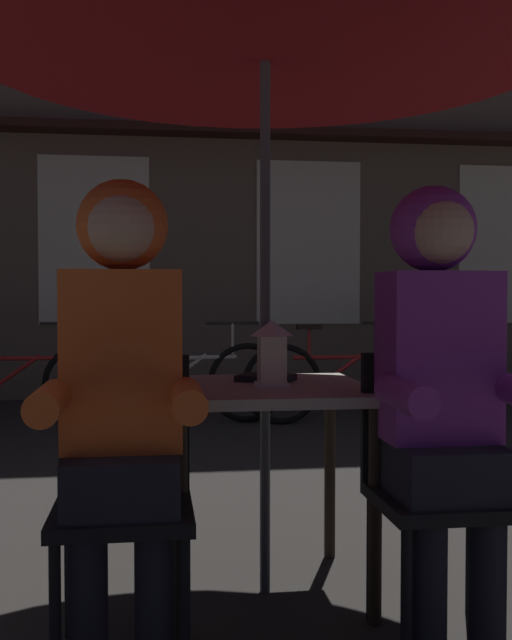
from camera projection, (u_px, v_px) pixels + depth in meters
ground_plane at (265, 591)px, 2.67m from camera, size 60.00×60.00×0.00m
cafe_table at (265, 413)px, 2.64m from camera, size 0.72×0.72×0.74m
patio_umbrella at (265, 7)px, 2.59m from camera, size 2.10×2.10×2.31m
lantern at (272, 352)px, 2.57m from camera, size 0.11×0.11×0.23m
chair_left at (124, 486)px, 2.22m from camera, size 0.40×0.40×0.87m
chair_right at (433, 476)px, 2.35m from camera, size 0.40×0.40×0.87m
person_left_hooded at (122, 369)px, 2.15m from camera, size 0.45×0.56×1.40m
person_right_hooded at (441, 364)px, 2.28m from camera, size 0.45×0.56×1.40m
shopfront_building at (201, 103)px, 7.92m from camera, size 10.00×0.93×6.20m
bicycle_second at (19, 383)px, 6.02m from camera, size 1.68×0.10×0.84m
bicycle_third at (185, 382)px, 6.07m from camera, size 1.68×0.15×0.84m
bicycle_fourth at (343, 381)px, 6.15m from camera, size 1.68×0.08×0.84m
book at (266, 378)px, 2.76m from camera, size 0.24×0.22×0.02m
potted_plant at (439, 351)px, 6.82m from camera, size 0.60×0.60×0.92m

